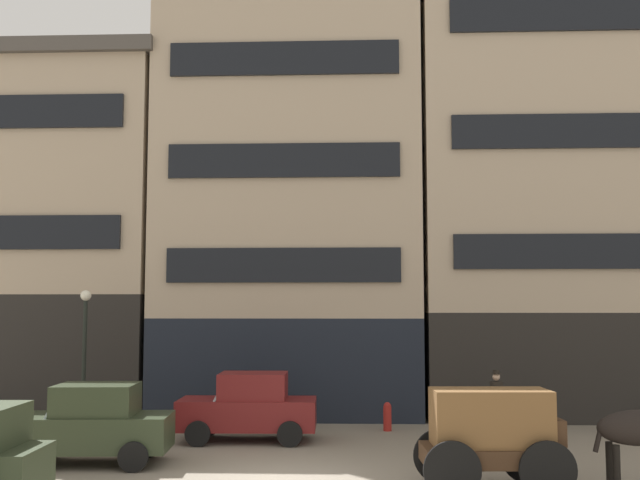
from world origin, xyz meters
The scene contains 10 objects.
ground_plane centered at (0.00, 0.00, 0.00)m, with size 120.00×120.00×0.00m, color slate.
building_far_left centered at (-9.54, 10.66, 6.30)m, with size 8.92×6.26×12.51m.
building_center_left centered at (-0.74, 10.65, 8.66)m, with size 9.38×6.26×17.24m.
building_center_right centered at (8.80, 10.65, 7.75)m, with size 10.39×6.26×15.43m.
cargo_wagon centered at (4.24, -0.79, 1.15)m, with size 2.97×1.64×1.98m.
sedan_dark centered at (-1.36, 4.59, 0.91)m, with size 3.74×1.93×1.83m.
sedan_light centered at (-4.58, 1.37, 0.91)m, with size 3.81×2.08×1.83m.
pedestrian_officer centered at (5.62, 6.21, 0.98)m, with size 0.36×0.36×1.79m.
streetlamp_curbside centered at (-6.49, 6.12, 2.67)m, with size 0.32×0.32×4.12m.
fire_hydrant_curbside centered at (2.47, 6.47, 0.43)m, with size 0.24×0.24×0.83m.
Camera 1 is at (1.48, -16.13, 3.59)m, focal length 42.44 mm.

